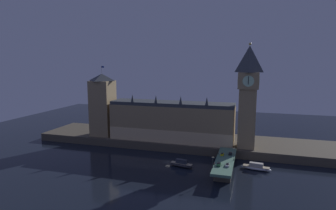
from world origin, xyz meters
The scene contains 16 objects.
ground_plane centered at (0.00, 0.00, 0.00)m, with size 400.00×400.00×0.00m, color black.
embankment centered at (0.00, 39.00, 2.80)m, with size 220.00×42.00×5.60m.
parliament_hall centered at (-6.41, 30.38, 19.35)m, with size 88.16×20.08×33.20m.
clock_tower centered at (45.66, 26.89, 41.40)m, with size 13.22×13.33×67.68m.
victoria_tower centered at (-60.90, 29.32, 29.24)m, with size 15.95×15.95×53.09m.
bridge centered at (35.12, -5.00, 4.55)m, with size 10.15×46.00×6.92m.
car_northbound_lead centered at (32.89, 1.95, 7.54)m, with size 1.84×3.87×1.33m.
car_northbound_trail centered at (32.89, -15.37, 7.64)m, with size 2.05×4.62×1.52m.
car_southbound_lead centered at (37.35, -15.04, 7.60)m, with size 1.86×4.39×1.44m.
car_southbound_trail centered at (37.35, 4.64, 7.55)m, with size 2.04×4.07×1.33m.
pedestrian_near_rail centered at (30.65, -16.71, 7.91)m, with size 0.38×0.38×1.84m.
pedestrian_far_rail centered at (30.65, 3.02, 7.84)m, with size 0.38×0.38×1.73m.
street_lamp_near centered at (30.25, -19.72, 10.83)m, with size 1.34×0.60×6.24m.
street_lamp_mid centered at (39.98, -5.00, 11.47)m, with size 1.34×0.60×7.28m.
boat_upstream centered at (10.11, -5.82, 1.71)m, with size 15.28×6.25×4.68m.
boat_downstream centered at (52.24, 2.44, 1.50)m, with size 16.99×6.13×4.09m.
Camera 1 is at (48.05, -159.35, 60.85)m, focal length 30.00 mm.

